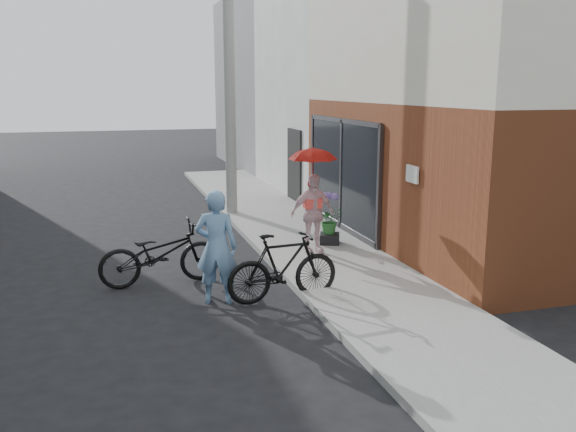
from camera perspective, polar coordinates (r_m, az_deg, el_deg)
name	(u,v)px	position (r m, az deg, el deg)	size (l,w,h in m)	color
ground	(240,294)	(10.07, -4.55, -7.28)	(80.00, 80.00, 0.00)	black
sidewalk	(320,250)	(12.45, 2.98, -3.19)	(2.20, 24.00, 0.12)	gray
curb	(265,254)	(12.12, -2.21, -3.61)	(0.12, 24.00, 0.12)	#9E9E99
brick_building	(541,102)	(14.55, 22.63, 9.82)	(8.09, 8.00, 6.00)	#A24E29
plaster_building	(397,81)	(20.47, 10.14, 12.33)	(8.00, 6.00, 7.00)	white
east_building_far	(323,82)	(26.91, 3.30, 12.37)	(8.00, 8.00, 7.00)	gray
utility_pole	(229,79)	(15.61, -5.50, 12.62)	(0.28, 0.28, 7.00)	#9E9E99
officer	(216,247)	(9.46, -6.71, -2.91)	(0.65, 0.43, 1.80)	#6C95C0
bike_left	(160,254)	(10.59, -11.88, -3.47)	(0.72, 2.06, 1.08)	black
bike_right	(283,267)	(9.59, -0.45, -4.78)	(0.52, 1.83, 1.10)	black
kimono_woman	(312,214)	(11.85, 2.30, 0.22)	(0.92, 0.38, 1.56)	silver
parasol	(313,154)	(11.67, 2.35, 5.86)	(0.89, 0.89, 0.78)	red
planter	(330,239)	(12.71, 3.92, -2.12)	(0.40, 0.40, 0.21)	black
potted_plant	(330,220)	(12.62, 3.95, -0.42)	(0.50, 0.44, 0.56)	#2D7231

